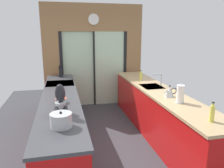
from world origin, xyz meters
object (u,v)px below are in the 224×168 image
at_px(soap_bottle_near, 212,113).
at_px(paper_towel_roll, 180,94).
at_px(oven_range, 61,104).
at_px(stand_mixer, 61,103).
at_px(stock_pot, 61,120).
at_px(knife_block, 61,72).
at_px(soap_bottle_far, 141,76).
at_px(mixing_bowl, 61,100).
at_px(kettle, 170,92).

height_order(soap_bottle_near, paper_towel_roll, paper_towel_roll).
distance_m(oven_range, stand_mixer, 1.98).
distance_m(stand_mixer, stock_pot, 0.39).
height_order(knife_block, soap_bottle_far, knife_block).
bearing_deg(mixing_bowl, soap_bottle_far, 36.24).
relative_size(knife_block, stand_mixer, 0.69).
bearing_deg(soap_bottle_near, oven_range, 125.59).
xyz_separation_m(stand_mixer, soap_bottle_far, (1.78, 1.81, -0.07)).
xyz_separation_m(kettle, soap_bottle_far, (-0.00, 1.37, 0.00)).
height_order(oven_range, stock_pot, stock_pot).
bearing_deg(paper_towel_roll, stand_mixer, -176.69).
bearing_deg(soap_bottle_far, stand_mixer, -134.46).
xyz_separation_m(mixing_bowl, paper_towel_roll, (1.78, -0.41, 0.10)).
distance_m(mixing_bowl, knife_block, 2.07).
height_order(stock_pot, soap_bottle_near, soap_bottle_near).
height_order(mixing_bowl, soap_bottle_far, soap_bottle_far).
xyz_separation_m(knife_block, soap_bottle_near, (1.78, -3.21, -0.00)).
xyz_separation_m(oven_range, soap_bottle_near, (1.80, -2.51, 0.57)).
height_order(stand_mixer, stock_pot, stand_mixer).
height_order(kettle, soap_bottle_near, soap_bottle_near).
height_order(oven_range, mixing_bowl, mixing_bowl).
height_order(stand_mixer, soap_bottle_far, stand_mixer).
height_order(oven_range, paper_towel_roll, paper_towel_roll).
bearing_deg(paper_towel_roll, kettle, 89.65).
bearing_deg(oven_range, stand_mixer, -89.44).
bearing_deg(knife_block, kettle, -50.18).
bearing_deg(paper_towel_roll, oven_range, 135.37).
bearing_deg(stock_pot, soap_bottle_far, 50.94).
bearing_deg(paper_towel_roll, soap_bottle_near, -90.00).
distance_m(mixing_bowl, stock_pot, 0.89).
bearing_deg(stand_mixer, mixing_bowl, 90.00).
bearing_deg(knife_block, stand_mixer, -90.00).
height_order(knife_block, soap_bottle_near, knife_block).
relative_size(mixing_bowl, knife_block, 0.62).
relative_size(kettle, soap_bottle_near, 0.99).
height_order(stand_mixer, soap_bottle_near, stand_mixer).
bearing_deg(stock_pot, stand_mixer, 90.00).
bearing_deg(paper_towel_roll, stock_pot, -164.84).
distance_m(stock_pot, soap_bottle_near, 1.80).
distance_m(stock_pot, kettle, 1.96).
xyz_separation_m(stand_mixer, stock_pot, (-0.00, -0.38, -0.08)).
xyz_separation_m(knife_block, stock_pot, (0.00, -2.96, -0.03)).
xyz_separation_m(stock_pot, soap_bottle_far, (1.78, 2.19, 0.01)).
xyz_separation_m(oven_range, paper_towel_roll, (1.80, -1.78, 0.60)).
relative_size(stand_mixer, stock_pot, 1.66).
distance_m(knife_block, soap_bottle_far, 1.94).
xyz_separation_m(mixing_bowl, soap_bottle_near, (1.78, -1.14, 0.07)).
distance_m(knife_block, kettle, 2.78).
bearing_deg(oven_range, stock_pot, -89.53).
relative_size(knife_block, soap_bottle_far, 1.33).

